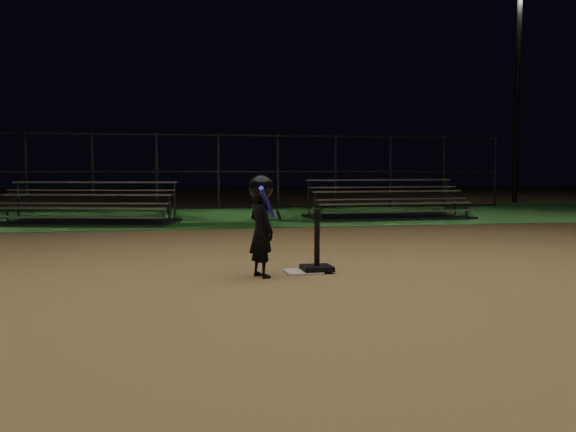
% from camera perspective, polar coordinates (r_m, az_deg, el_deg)
% --- Properties ---
extents(ground, '(80.00, 80.00, 0.00)m').
position_cam_1_polar(ground, '(7.91, 1.39, -5.23)').
color(ground, '#9D7947').
rests_on(ground, ground).
extents(grass_strip, '(60.00, 8.00, 0.01)m').
position_cam_1_polar(grass_strip, '(17.75, -5.58, 0.04)').
color(grass_strip, '#1C511A').
rests_on(grass_strip, ground).
extents(home_plate, '(0.45, 0.45, 0.02)m').
position_cam_1_polar(home_plate, '(7.91, 1.39, -5.14)').
color(home_plate, beige).
rests_on(home_plate, ground).
extents(batting_tee, '(0.38, 0.38, 0.79)m').
position_cam_1_polar(batting_tee, '(7.93, 2.68, -3.97)').
color(batting_tee, black).
rests_on(batting_tee, home_plate).
extents(child_batter, '(0.47, 0.65, 1.25)m').
position_cam_1_polar(child_batter, '(7.51, -2.48, -0.64)').
color(child_batter, black).
rests_on(child_batter, ground).
extents(bleacher_left, '(4.51, 2.95, 1.02)m').
position_cam_1_polar(bleacher_left, '(15.73, -17.96, 0.06)').
color(bleacher_left, silver).
rests_on(bleacher_left, ground).
extents(bleacher_right, '(4.37, 2.29, 1.05)m').
position_cam_1_polar(bleacher_right, '(17.04, 9.16, 0.54)').
color(bleacher_right, '#B8B8BD').
rests_on(bleacher_right, ground).
extents(backstop_fence, '(20.08, 0.08, 2.50)m').
position_cam_1_polar(backstop_fence, '(20.69, -6.40, 4.08)').
color(backstop_fence, '#38383D').
rests_on(backstop_fence, ground).
extents(light_pole_right, '(0.90, 0.53, 8.30)m').
position_cam_1_polar(light_pole_right, '(26.64, 20.44, 11.85)').
color(light_pole_right, '#2D2D30').
rests_on(light_pole_right, ground).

